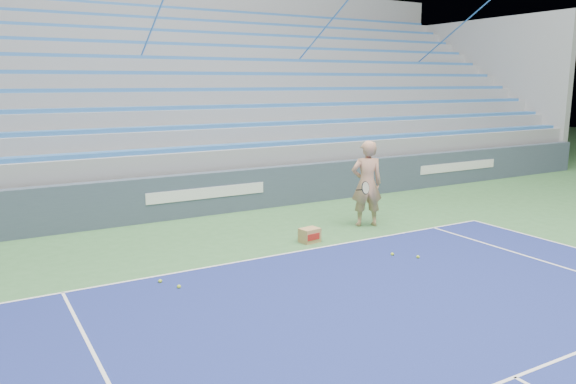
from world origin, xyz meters
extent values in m
cube|color=white|center=(0.00, 11.88, 0.01)|extent=(10.97, 0.05, 0.00)
cube|color=white|center=(0.00, 6.40, 0.01)|extent=(8.23, 0.05, 0.00)
cube|color=#3A4758|center=(0.00, 15.88, 0.55)|extent=(30.00, 0.30, 1.10)
cube|color=white|center=(0.00, 15.72, 0.60)|extent=(3.20, 0.02, 0.28)
cube|color=white|center=(9.00, 15.72, 0.60)|extent=(3.40, 0.02, 0.28)
cube|color=gray|center=(0.00, 20.43, 0.55)|extent=(30.00, 8.50, 1.10)
cube|color=gray|center=(0.00, 20.43, 1.35)|extent=(30.00, 8.50, 0.50)
cube|color=#326BB6|center=(0.00, 16.56, 1.66)|extent=(29.60, 0.42, 0.11)
cube|color=gray|center=(0.00, 20.86, 1.85)|extent=(30.00, 7.65, 0.50)
cube|color=#326BB6|center=(0.00, 17.41, 2.16)|extent=(29.60, 0.42, 0.11)
cube|color=gray|center=(0.00, 21.28, 2.35)|extent=(30.00, 6.80, 0.50)
cube|color=#326BB6|center=(0.00, 18.26, 2.66)|extent=(29.60, 0.42, 0.11)
cube|color=gray|center=(0.00, 21.71, 2.85)|extent=(30.00, 5.95, 0.50)
cube|color=#326BB6|center=(0.00, 19.11, 3.16)|extent=(29.60, 0.42, 0.11)
cube|color=gray|center=(0.00, 22.13, 3.35)|extent=(30.00, 5.10, 0.50)
cube|color=#326BB6|center=(0.00, 19.96, 3.66)|extent=(29.60, 0.42, 0.11)
cube|color=gray|center=(0.00, 22.56, 3.85)|extent=(30.00, 4.25, 0.50)
cube|color=#326BB6|center=(0.00, 20.81, 4.15)|extent=(29.60, 0.42, 0.11)
cube|color=gray|center=(0.00, 22.98, 4.35)|extent=(30.00, 3.40, 0.50)
cube|color=#326BB6|center=(0.00, 21.66, 4.65)|extent=(29.60, 0.42, 0.11)
cube|color=gray|center=(0.00, 23.41, 4.85)|extent=(30.00, 2.55, 0.50)
cube|color=#326BB6|center=(0.00, 22.51, 5.15)|extent=(29.60, 0.42, 0.11)
cube|color=gray|center=(0.00, 23.84, 5.35)|extent=(30.00, 1.70, 0.50)
cube|color=#326BB6|center=(0.00, 23.36, 5.65)|extent=(29.60, 0.42, 0.11)
cube|color=gray|center=(0.00, 24.26, 5.85)|extent=(30.00, 0.85, 0.50)
cube|color=#326BB6|center=(0.00, 24.21, 6.15)|extent=(29.60, 0.42, 0.11)
cube|color=gray|center=(15.15, 20.43, 3.05)|extent=(0.30, 8.80, 6.10)
cube|color=gray|center=(0.00, 24.98, 3.65)|extent=(31.00, 0.40, 7.30)
cylinder|color=#3878C6|center=(0.00, 20.43, 4.60)|extent=(0.05, 8.53, 5.04)
cylinder|color=#3878C6|center=(6.00, 20.43, 4.60)|extent=(0.05, 8.53, 5.04)
cylinder|color=#3878C6|center=(12.00, 20.43, 4.60)|extent=(0.05, 8.53, 5.04)
imported|color=tan|center=(2.89, 12.90, 1.02)|extent=(0.88, 0.74, 2.05)
cylinder|color=black|center=(2.54, 12.65, 0.95)|extent=(0.12, 0.27, 0.08)
cylinder|color=beige|center=(2.44, 12.37, 1.05)|extent=(0.29, 0.16, 0.28)
torus|color=black|center=(2.44, 12.37, 1.05)|extent=(0.31, 0.18, 0.30)
cube|color=tan|center=(0.96, 12.37, 0.15)|extent=(0.45, 0.36, 0.31)
cube|color=#B21E19|center=(0.96, 12.21, 0.15)|extent=(0.33, 0.06, 0.14)
sphere|color=#B8E12E|center=(1.86, 10.72, 0.03)|extent=(0.07, 0.07, 0.07)
sphere|color=#B8E12E|center=(2.18, 10.33, 0.03)|extent=(0.07, 0.07, 0.07)
sphere|color=#B8E12E|center=(-2.40, 11.13, 0.03)|extent=(0.07, 0.07, 0.07)
sphere|color=#B8E12E|center=(-2.59, 11.55, 0.03)|extent=(0.07, 0.07, 0.07)
camera|label=1|loc=(-5.29, 2.56, 3.39)|focal=35.00mm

